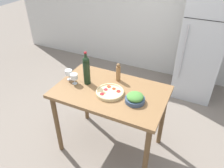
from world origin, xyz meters
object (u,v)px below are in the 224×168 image
object	(u,v)px
wine_bottle	(86,70)
wine_glass_far	(69,73)
wine_glass_near	(74,77)
pepper_mill	(118,72)
salad_bowl	(135,98)
refrigerator	(203,40)
homemade_pizza	(110,92)

from	to	relation	value
wine_bottle	wine_glass_far	distance (m)	0.25
wine_glass_near	pepper_mill	world-z (taller)	pepper_mill
wine_glass_far	salad_bowl	size ratio (longest dim) A/B	0.61
wine_bottle	salad_bowl	bearing A→B (deg)	-8.58
wine_bottle	wine_glass_near	distance (m)	0.17
wine_glass_near	wine_glass_far	world-z (taller)	same
refrigerator	wine_glass_near	bearing A→B (deg)	-123.56
refrigerator	wine_glass_far	xyz separation A→B (m)	(-1.29, -1.74, 0.03)
wine_glass_far	wine_glass_near	bearing A→B (deg)	-24.32
pepper_mill	refrigerator	bearing A→B (deg)	63.10
wine_bottle	salad_bowl	xyz separation A→B (m)	(0.61, -0.09, -0.13)
salad_bowl	homemade_pizza	xyz separation A→B (m)	(-0.29, 0.02, -0.03)
salad_bowl	wine_bottle	bearing A→B (deg)	171.42
pepper_mill	wine_bottle	bearing A→B (deg)	-145.51
wine_bottle	pepper_mill	distance (m)	0.36
wine_glass_near	pepper_mill	xyz separation A→B (m)	(0.42, 0.27, 0.02)
salad_bowl	wine_glass_near	bearing A→B (deg)	178.43
wine_glass_far	wine_bottle	bearing A→B (deg)	5.90
wine_glass_far	pepper_mill	xyz separation A→B (m)	(0.52, 0.23, 0.02)
wine_bottle	salad_bowl	distance (m)	0.63
refrigerator	wine_glass_near	distance (m)	2.14
refrigerator	salad_bowl	world-z (taller)	refrigerator
wine_bottle	pepper_mill	xyz separation A→B (m)	(0.29, 0.20, -0.07)
wine_glass_near	salad_bowl	distance (m)	0.73
wine_bottle	salad_bowl	world-z (taller)	wine_bottle
pepper_mill	salad_bowl	size ratio (longest dim) A/B	1.09
wine_bottle	homemade_pizza	world-z (taller)	wine_bottle
wine_glass_far	pepper_mill	distance (m)	0.57
wine_glass_near	salad_bowl	bearing A→B (deg)	-1.57
wine_glass_near	homemade_pizza	distance (m)	0.45
wine_bottle	homemade_pizza	bearing A→B (deg)	-12.85
pepper_mill	homemade_pizza	bearing A→B (deg)	-84.55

